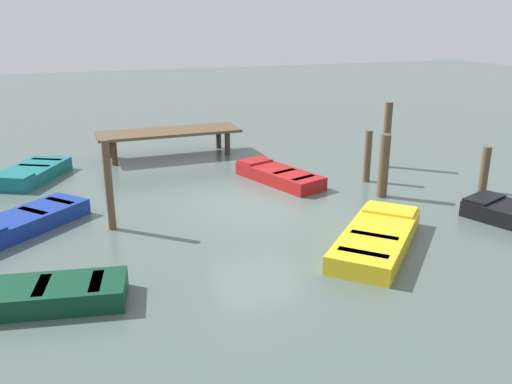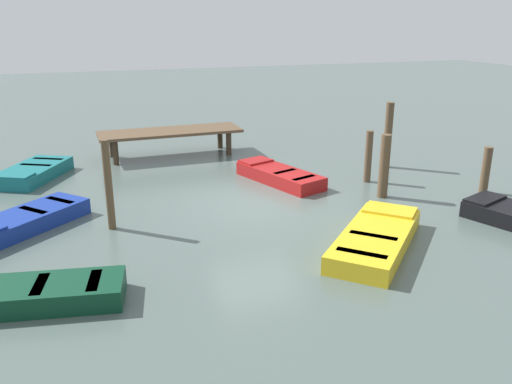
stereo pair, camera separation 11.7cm
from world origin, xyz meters
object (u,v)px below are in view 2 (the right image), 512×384
object	(u,v)px
rowboat_yellow	(376,238)
rowboat_dark_green	(24,294)
rowboat_red	(279,175)
mooring_piling_center	(388,135)
rowboat_blue	(25,220)
mooring_piling_mid_left	(109,185)
mooring_piling_mid_right	(384,166)
dock_segment	(170,134)
mooring_piling_near_right	(368,157)
rowboat_teal	(32,172)
mooring_piling_near_left	(486,170)

from	to	relation	value
rowboat_yellow	rowboat_dark_green	xyz separation A→B (m)	(-7.18, -0.10, 0.00)
rowboat_red	mooring_piling_center	distance (m)	4.18
rowboat_yellow	rowboat_blue	bearing A→B (deg)	108.05
rowboat_yellow	mooring_piling_mid_left	distance (m)	6.29
rowboat_red	rowboat_blue	size ratio (longest dim) A/B	1.07
rowboat_dark_green	mooring_piling_mid_left	distance (m)	3.73
rowboat_yellow	mooring_piling_mid_right	bearing A→B (deg)	10.48
dock_segment	rowboat_blue	bearing A→B (deg)	-129.46
mooring_piling_center	rowboat_blue	bearing A→B (deg)	-170.52
rowboat_dark_green	dock_segment	bearing A→B (deg)	-104.14
mooring_piling_near_right	mooring_piling_mid_right	size ratio (longest dim) A/B	0.89
rowboat_dark_green	rowboat_teal	xyz separation A→B (m)	(-0.24, 8.21, 0.00)
mooring_piling_mid_right	mooring_piling_mid_left	size ratio (longest dim) A/B	0.82
rowboat_red	rowboat_yellow	xyz separation A→B (m)	(0.20, -5.25, -0.00)
rowboat_dark_green	mooring_piling_center	bearing A→B (deg)	-142.09
dock_segment	rowboat_blue	xyz separation A→B (m)	(-4.63, -5.81, -0.62)
rowboat_blue	mooring_piling_near_left	bearing A→B (deg)	131.74
rowboat_yellow	mooring_piling_near_left	size ratio (longest dim) A/B	2.54
dock_segment	rowboat_dark_green	size ratio (longest dim) A/B	1.46
mooring_piling_near_right	mooring_piling_mid_left	xyz separation A→B (m)	(-7.79, -1.29, 0.29)
mooring_piling_center	mooring_piling_mid_right	bearing A→B (deg)	-124.41
rowboat_blue	mooring_piling_near_left	distance (m)	12.47
rowboat_blue	rowboat_teal	bearing A→B (deg)	-131.06
rowboat_red	mooring_piling_near_left	distance (m)	6.00
rowboat_blue	rowboat_red	bearing A→B (deg)	150.26
rowboat_teal	mooring_piling_mid_right	bearing A→B (deg)	89.20
mooring_piling_mid_right	mooring_piling_near_left	xyz separation A→B (m)	(2.97, -0.66, -0.22)
mooring_piling_near_left	rowboat_dark_green	bearing A→B (deg)	-168.93
rowboat_teal	mooring_piling_mid_right	world-z (taller)	mooring_piling_mid_right
dock_segment	rowboat_dark_green	world-z (taller)	dock_segment
rowboat_yellow	mooring_piling_mid_left	world-z (taller)	mooring_piling_mid_left
rowboat_dark_green	mooring_piling_mid_right	xyz separation A→B (m)	(9.20, 3.04, 0.68)
rowboat_dark_green	mooring_piling_near_right	distance (m)	10.56
rowboat_yellow	mooring_piling_mid_left	size ratio (longest dim) A/B	1.58
rowboat_red	rowboat_yellow	bearing A→B (deg)	163.48
rowboat_yellow	mooring_piling_near_right	bearing A→B (deg)	16.42
rowboat_teal	mooring_piling_center	xyz separation A→B (m)	(11.28, -2.49, 0.88)
rowboat_dark_green	mooring_piling_mid_left	bearing A→B (deg)	-108.61
dock_segment	mooring_piling_center	bearing A→B (deg)	-31.63
mooring_piling_mid_right	rowboat_blue	bearing A→B (deg)	175.11
mooring_piling_mid_right	mooring_piling_mid_left	distance (m)	7.44
dock_segment	mooring_piling_near_left	distance (m)	10.63
dock_segment	mooring_piling_mid_left	size ratio (longest dim) A/B	2.34
rowboat_red	mooring_piling_mid_right	size ratio (longest dim) A/B	1.81
rowboat_red	mooring_piling_center	size ratio (longest dim) A/B	1.48
rowboat_blue	mooring_piling_mid_right	xyz separation A→B (m)	(9.41, -0.81, 0.68)
mooring_piling_near_left	mooring_piling_mid_left	world-z (taller)	mooring_piling_mid_left
rowboat_blue	mooring_piling_mid_left	xyz separation A→B (m)	(1.97, -0.68, 0.88)
dock_segment	mooring_piling_near_left	world-z (taller)	mooring_piling_near_left
rowboat_teal	mooring_piling_near_left	bearing A→B (deg)	92.74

